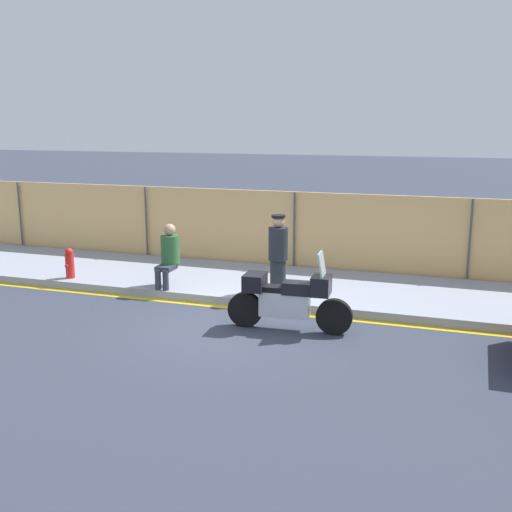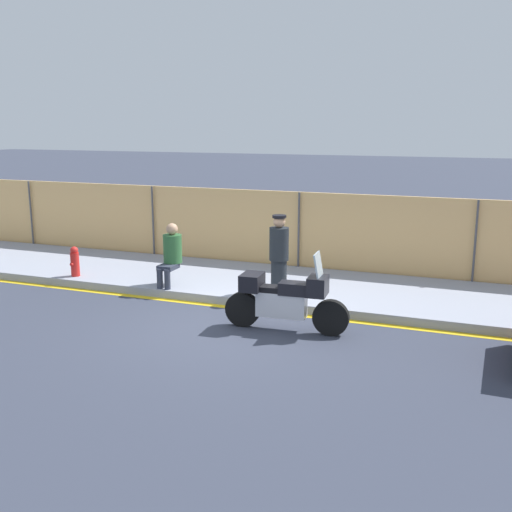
{
  "view_description": "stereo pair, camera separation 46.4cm",
  "coord_description": "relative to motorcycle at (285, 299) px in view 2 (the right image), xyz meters",
  "views": [
    {
      "loc": [
        3.69,
        -9.71,
        3.65
      ],
      "look_at": [
        -0.01,
        1.39,
        1.05
      ],
      "focal_mm": 42.0,
      "sensor_mm": 36.0,
      "label": 1
    },
    {
      "loc": [
        4.13,
        -9.55,
        3.65
      ],
      "look_at": [
        -0.01,
        1.39,
        1.05
      ],
      "focal_mm": 42.0,
      "sensor_mm": 36.0,
      "label": 2
    }
  ],
  "objects": [
    {
      "name": "officer_standing",
      "position": [
        -0.71,
        1.77,
        0.42
      ],
      "size": [
        0.4,
        0.4,
        1.63
      ],
      "color": "#1E2328",
      "rests_on": "sidewalk"
    },
    {
      "name": "curb_paint_stripe",
      "position": [
        -0.99,
        0.92,
        -0.59
      ],
      "size": [
        30.29,
        0.18,
        0.01
      ],
      "color": "gold",
      "rests_on": "ground_plane"
    },
    {
      "name": "person_seated_on_curb",
      "position": [
        -3.09,
        1.5,
        0.33
      ],
      "size": [
        0.41,
        0.71,
        1.36
      ],
      "color": "#2D3342",
      "rests_on": "sidewalk"
    },
    {
      "name": "sidewalk",
      "position": [
        -0.99,
        2.57,
        -0.5
      ],
      "size": [
        30.29,
        3.12,
        0.18
      ],
      "color": "#8E93A3",
      "rests_on": "ground_plane"
    },
    {
      "name": "ground_plane",
      "position": [
        -0.99,
        -0.2,
        -0.59
      ],
      "size": [
        120.0,
        120.0,
        0.0
      ],
      "primitive_type": "plane",
      "color": "#333847"
    },
    {
      "name": "storefront_fence",
      "position": [
        -0.99,
        4.22,
        0.42
      ],
      "size": [
        28.78,
        0.17,
        2.02
      ],
      "color": "#E5B26B",
      "rests_on": "ground_plane"
    },
    {
      "name": "fire_hydrant",
      "position": [
        -5.56,
        1.38,
        -0.07
      ],
      "size": [
        0.2,
        0.25,
        0.7
      ],
      "color": "red",
      "rests_on": "sidewalk"
    },
    {
      "name": "motorcycle",
      "position": [
        0.0,
        0.0,
        0.0
      ],
      "size": [
        2.28,
        0.58,
        1.47
      ],
      "rotation": [
        0.0,
        0.0,
        0.06
      ],
      "color": "black",
      "rests_on": "ground_plane"
    }
  ]
}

